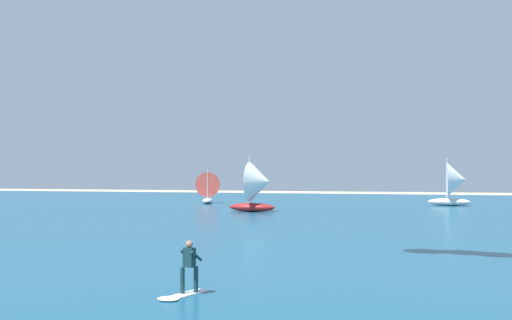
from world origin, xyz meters
TOP-DOWN VIEW (x-y plane):
  - ocean at (0.00, 51.22)m, footprint 160.00×90.00m
  - kitesurfer at (-2.42, 14.07)m, footprint 1.21×2.03m
  - sailboat_far_left at (10.08, 64.66)m, footprint 4.55×3.83m
  - sailboat_leading at (-18.04, 63.28)m, footprint 3.20×3.67m
  - sailboat_trailing at (-8.81, 50.34)m, footprint 4.56×3.88m

SIDE VIEW (x-z plane):
  - ocean at x=0.00m, z-range 0.00..0.10m
  - kitesurfer at x=-2.42m, z-range -0.13..1.54m
  - sailboat_leading at x=-18.04m, z-range -0.07..4.08m
  - sailboat_trailing at x=-8.81m, z-range -0.12..5.17m
  - sailboat_far_left at x=10.08m, z-range -0.13..5.25m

